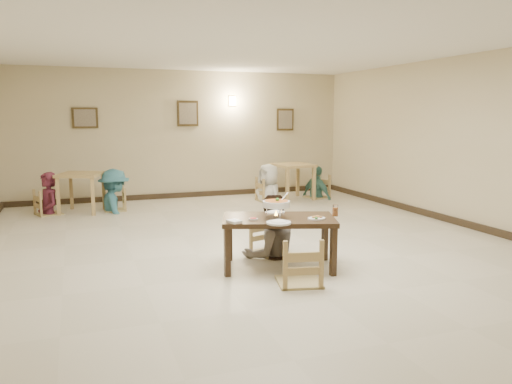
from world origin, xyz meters
name	(u,v)px	position (x,y,z in m)	size (l,w,h in m)	color
floor	(256,248)	(0.00, 0.00, 0.00)	(10.00, 10.00, 0.00)	beige
ceiling	(256,39)	(0.00, 0.00, 3.00)	(10.00, 10.00, 0.00)	white
wall_back	(184,135)	(0.00, 5.00, 1.50)	(10.00, 10.00, 0.00)	beige
wall_right	(475,142)	(4.00, 0.00, 1.50)	(10.00, 10.00, 0.00)	beige
baseboard_back	(185,195)	(0.00, 4.97, 0.06)	(8.00, 0.06, 0.12)	#2E2216
baseboard_right	(468,225)	(3.97, 0.00, 0.06)	(0.06, 10.00, 0.12)	#2E2216
picture_a	(85,118)	(-2.20, 4.96, 1.90)	(0.55, 0.04, 0.45)	#382A13
picture_b	(188,113)	(0.10, 4.96, 2.00)	(0.50, 0.04, 0.60)	#382A13
picture_c	(285,120)	(2.60, 4.96, 1.85)	(0.45, 0.04, 0.55)	#382A13
wall_sconce	(232,101)	(1.20, 4.96, 2.30)	(0.16, 0.05, 0.22)	#FFD88C
main_table	(279,223)	(-0.05, -1.00, 0.58)	(1.60, 1.21, 0.66)	#382616
chair_far	(269,222)	(0.09, -0.32, 0.46)	(0.43, 0.43, 0.93)	tan
chair_near	(299,239)	(-0.06, -1.64, 0.53)	(0.50, 0.50, 1.07)	tan
main_diner	(271,195)	(0.07, -0.41, 0.86)	(0.84, 0.65, 1.72)	gray
curry_warmer	(276,204)	(-0.10, -1.03, 0.85)	(0.39, 0.34, 0.31)	silver
rice_plate_far	(275,212)	(0.01, -0.73, 0.68)	(0.27, 0.27, 0.06)	white
rice_plate_near	(279,222)	(-0.20, -1.34, 0.68)	(0.30, 0.30, 0.07)	white
fried_plate	(317,218)	(0.35, -1.27, 0.68)	(0.23, 0.23, 0.05)	white
chili_dish	(253,219)	(-0.41, -1.03, 0.68)	(0.12, 0.12, 0.02)	white
napkin_cutlery	(234,221)	(-0.68, -1.10, 0.68)	(0.20, 0.27, 0.03)	white
drink_glass	(335,211)	(0.66, -1.17, 0.73)	(0.07, 0.07, 0.15)	white
bg_table_left	(81,180)	(-2.36, 3.85, 0.67)	(1.04, 1.04, 0.81)	tan
bg_table_right	(293,170)	(2.33, 3.85, 0.69)	(0.93, 0.93, 0.83)	tan
bg_chair_ll	(48,191)	(-3.00, 3.82, 0.47)	(0.45, 0.45, 0.95)	tan
bg_chair_lr	(114,189)	(-1.73, 3.79, 0.45)	(0.42, 0.42, 0.90)	tan
bg_chair_rl	(269,179)	(1.70, 3.80, 0.51)	(0.48, 0.48, 1.02)	tan
bg_chair_rr	(317,176)	(2.96, 3.84, 0.52)	(0.49, 0.49, 1.04)	tan
bg_diner_a	(46,172)	(-3.00, 3.82, 0.85)	(0.62, 0.41, 1.69)	#571E30
bg_diner_b	(113,169)	(-1.73, 3.79, 0.87)	(1.12, 0.65, 1.74)	teal
bg_diner_c	(269,164)	(1.70, 3.80, 0.86)	(0.84, 0.55, 1.72)	silver
bg_diner_d	(317,166)	(2.96, 3.84, 0.77)	(0.90, 0.37, 1.53)	#4A887A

